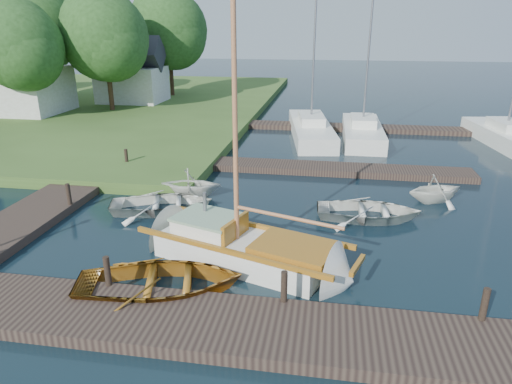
% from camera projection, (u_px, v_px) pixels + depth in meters
% --- Properties ---
extents(ground, '(160.00, 160.00, 0.00)m').
position_uv_depth(ground, '(256.00, 224.00, 15.96)').
color(ground, black).
rests_on(ground, ground).
extents(near_dock, '(18.00, 2.20, 0.30)m').
position_uv_depth(near_dock, '(213.00, 325.00, 10.35)').
color(near_dock, black).
rests_on(near_dock, ground).
extents(left_dock, '(2.20, 18.00, 0.30)m').
position_uv_depth(left_dock, '(74.00, 189.00, 18.98)').
color(left_dock, black).
rests_on(left_dock, ground).
extents(far_dock, '(14.00, 1.60, 0.30)m').
position_uv_depth(far_dock, '(320.00, 168.00, 21.63)').
color(far_dock, black).
rests_on(far_dock, ground).
extents(pontoon, '(30.00, 1.60, 0.30)m').
position_uv_depth(pontoon, '(450.00, 131.00, 29.21)').
color(pontoon, black).
rests_on(pontoon, ground).
extents(mooring_post_1, '(0.16, 0.16, 0.80)m').
position_uv_depth(mooring_post_1, '(107.00, 271.00, 11.55)').
color(mooring_post_1, black).
rests_on(mooring_post_1, near_dock).
extents(mooring_post_2, '(0.16, 0.16, 0.80)m').
position_uv_depth(mooring_post_2, '(284.00, 287.00, 10.86)').
color(mooring_post_2, black).
rests_on(mooring_post_2, near_dock).
extents(mooring_post_3, '(0.16, 0.16, 0.80)m').
position_uv_depth(mooring_post_3, '(485.00, 304.00, 10.18)').
color(mooring_post_3, black).
rests_on(mooring_post_3, near_dock).
extents(mooring_post_4, '(0.16, 0.16, 0.80)m').
position_uv_depth(mooring_post_4, '(69.00, 194.00, 16.78)').
color(mooring_post_4, black).
rests_on(mooring_post_4, left_dock).
extents(mooring_post_5, '(0.16, 0.16, 0.80)m').
position_uv_depth(mooring_post_5, '(126.00, 157.00, 21.41)').
color(mooring_post_5, black).
rests_on(mooring_post_5, left_dock).
extents(sailboat, '(7.40, 4.16, 9.83)m').
position_uv_depth(sailboat, '(248.00, 251.00, 13.31)').
color(sailboat, silver).
rests_on(sailboat, ground).
extents(dinghy, '(4.89, 4.03, 0.88)m').
position_uv_depth(dinghy, '(160.00, 278.00, 11.72)').
color(dinghy, '#8E5B18').
rests_on(dinghy, ground).
extents(tender_a, '(4.36, 3.65, 0.78)m').
position_uv_depth(tender_a, '(162.00, 201.00, 16.98)').
color(tender_a, silver).
rests_on(tender_a, ground).
extents(tender_b, '(2.60, 2.30, 1.27)m').
position_uv_depth(tender_b, '(191.00, 182.00, 18.31)').
color(tender_b, silver).
rests_on(tender_b, ground).
extents(tender_c, '(3.80, 2.80, 0.76)m').
position_uv_depth(tender_c, '(369.00, 209.00, 16.30)').
color(tender_c, silver).
rests_on(tender_c, ground).
extents(tender_d, '(2.94, 2.78, 1.22)m').
position_uv_depth(tender_d, '(436.00, 187.00, 17.80)').
color(tender_d, silver).
rests_on(tender_d, ground).
extents(marina_boat_1, '(3.50, 9.19, 10.71)m').
position_uv_depth(marina_boat_1, '(311.00, 128.00, 28.21)').
color(marina_boat_1, silver).
rests_on(marina_boat_1, ground).
extents(marina_boat_2, '(2.24, 7.64, 11.94)m').
position_uv_depth(marina_boat_2, '(362.00, 130.00, 27.51)').
color(marina_boat_2, silver).
rests_on(marina_boat_2, ground).
extents(marina_boat_4, '(3.17, 7.76, 10.21)m').
position_uv_depth(marina_boat_4, '(506.00, 135.00, 26.39)').
color(marina_boat_4, silver).
rests_on(marina_boat_4, ground).
extents(house_a, '(6.30, 5.00, 6.29)m').
position_uv_depth(house_a, '(18.00, 78.00, 32.79)').
color(house_a, beige).
rests_on(house_a, shore).
extents(house_c, '(5.25, 4.00, 5.28)m').
position_uv_depth(house_c, '(132.00, 76.00, 37.57)').
color(house_c, beige).
rests_on(house_c, shore).
extents(tree_2, '(5.83, 5.75, 7.82)m').
position_uv_depth(tree_2, '(20.00, 46.00, 29.89)').
color(tree_2, '#332114').
rests_on(tree_2, shore).
extents(tree_3, '(6.41, 6.38, 8.74)m').
position_uv_depth(tree_3, '(105.00, 36.00, 32.80)').
color(tree_3, '#332114').
rests_on(tree_3, shore).
extents(tree_4, '(7.01, 7.01, 9.66)m').
position_uv_depth(tree_4, '(36.00, 27.00, 37.52)').
color(tree_4, '#332114').
rests_on(tree_4, shore).
extents(tree_7, '(6.83, 6.83, 9.38)m').
position_uv_depth(tree_7, '(169.00, 29.00, 39.77)').
color(tree_7, '#332114').
rests_on(tree_7, shore).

